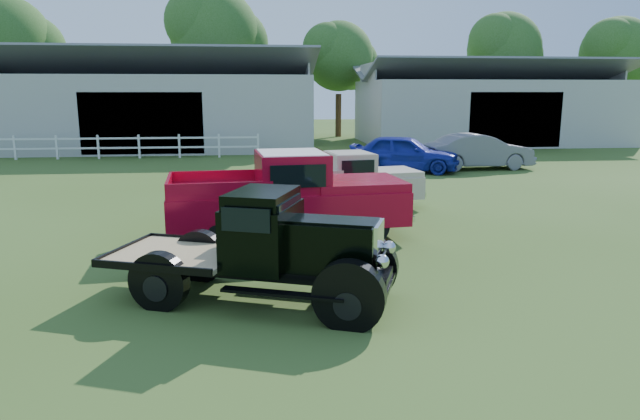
{
  "coord_description": "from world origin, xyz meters",
  "views": [
    {
      "loc": [
        -0.97,
        -9.7,
        3.34
      ],
      "look_at": [
        0.2,
        1.2,
        1.05
      ],
      "focal_mm": 32.0,
      "sensor_mm": 36.0,
      "label": 1
    }
  ],
  "objects_px": {
    "red_pickup": "(287,195)",
    "misc_car_blue": "(404,153)",
    "vintage_flatbed": "(258,246)",
    "white_pickup": "(347,181)",
    "misc_car_grey": "(478,151)"
  },
  "relations": [
    {
      "from": "misc_car_grey",
      "to": "misc_car_blue",
      "type": "bearing_deg",
      "value": 93.46
    },
    {
      "from": "vintage_flatbed",
      "to": "misc_car_blue",
      "type": "relative_size",
      "value": 1.0
    },
    {
      "from": "red_pickup",
      "to": "misc_car_blue",
      "type": "distance_m",
      "value": 11.97
    },
    {
      "from": "white_pickup",
      "to": "misc_car_grey",
      "type": "bearing_deg",
      "value": 39.31
    },
    {
      "from": "vintage_flatbed",
      "to": "red_pickup",
      "type": "xyz_separation_m",
      "value": [
        0.67,
        3.99,
        0.1
      ]
    },
    {
      "from": "red_pickup",
      "to": "white_pickup",
      "type": "relative_size",
      "value": 1.27
    },
    {
      "from": "vintage_flatbed",
      "to": "red_pickup",
      "type": "height_order",
      "value": "red_pickup"
    },
    {
      "from": "red_pickup",
      "to": "white_pickup",
      "type": "xyz_separation_m",
      "value": [
        1.89,
        3.25,
        -0.21
      ]
    },
    {
      "from": "misc_car_blue",
      "to": "misc_car_grey",
      "type": "bearing_deg",
      "value": -61.9
    },
    {
      "from": "vintage_flatbed",
      "to": "misc_car_grey",
      "type": "xyz_separation_m",
      "value": [
        9.58,
        15.11,
        -0.14
      ]
    },
    {
      "from": "misc_car_grey",
      "to": "red_pickup",
      "type": "bearing_deg",
      "value": 136.99
    },
    {
      "from": "red_pickup",
      "to": "misc_car_blue",
      "type": "bearing_deg",
      "value": 57.42
    },
    {
      "from": "white_pickup",
      "to": "misc_car_blue",
      "type": "relative_size",
      "value": 0.95
    },
    {
      "from": "vintage_flatbed",
      "to": "red_pickup",
      "type": "distance_m",
      "value": 4.05
    },
    {
      "from": "misc_car_blue",
      "to": "misc_car_grey",
      "type": "relative_size",
      "value": 0.99
    }
  ]
}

